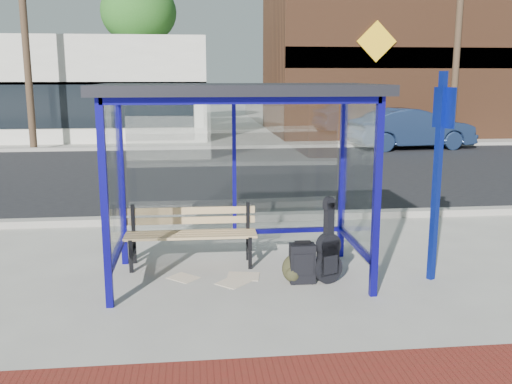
{
  "coord_description": "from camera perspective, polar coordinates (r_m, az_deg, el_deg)",
  "views": [
    {
      "loc": [
        -0.54,
        -6.83,
        2.52
      ],
      "look_at": [
        0.24,
        0.2,
        1.07
      ],
      "focal_mm": 40.0,
      "sensor_mm": 36.0,
      "label": 1
    }
  ],
  "objects": [
    {
      "name": "bus_shelter",
      "position": [
        6.94,
        -1.83,
        7.87
      ],
      "size": [
        3.3,
        1.8,
        2.42
      ],
      "color": "#0F0B7D",
      "rests_on": "ground"
    },
    {
      "name": "curb_near",
      "position": [
        10.05,
        -3.03,
        -2.61
      ],
      "size": [
        60.0,
        0.25,
        0.12
      ],
      "primitive_type": "cube",
      "color": "gray",
      "rests_on": "ground"
    },
    {
      "name": "suitcase",
      "position": [
        7.09,
        4.64,
        -7.13
      ],
      "size": [
        0.31,
        0.21,
        0.54
      ],
      "rotation": [
        0.0,
        0.0,
        -0.01
      ],
      "color": "black",
      "rests_on": "ground"
    },
    {
      "name": "far_sidewalk",
      "position": [
        21.98,
        -4.88,
        4.94
      ],
      "size": [
        60.0,
        4.0,
        0.01
      ],
      "primitive_type": "cube",
      "color": "#B2ADA0",
      "rests_on": "ground"
    },
    {
      "name": "guitar_bag",
      "position": [
        7.08,
        7.22,
        -6.14
      ],
      "size": [
        0.39,
        0.24,
        1.02
      ],
      "rotation": [
        0.0,
        0.0,
        0.39
      ],
      "color": "black",
      "rests_on": "ground"
    },
    {
      "name": "curb_far",
      "position": [
        20.09,
        -4.74,
        4.49
      ],
      "size": [
        60.0,
        0.25,
        0.12
      ],
      "primitive_type": "cube",
      "color": "gray",
      "rests_on": "ground"
    },
    {
      "name": "newspaper_c",
      "position": [
        7.36,
        -1.28,
        -8.43
      ],
      "size": [
        0.46,
        0.39,
        0.01
      ],
      "primitive_type": "cube",
      "rotation": [
        0.0,
        0.0,
        -0.17
      ],
      "color": "white",
      "rests_on": "ground"
    },
    {
      "name": "tree_mid",
      "position": [
        29.09,
        -11.66,
        17.11
      ],
      "size": [
        3.6,
        3.6,
        7.03
      ],
      "color": "#4C3826",
      "rests_on": "ground"
    },
    {
      "name": "storefront_brown",
      "position": [
        26.74,
        12.63,
        12.74
      ],
      "size": [
        10.0,
        7.08,
        6.4
      ],
      "color": "#59331E",
      "rests_on": "ground"
    },
    {
      "name": "bench",
      "position": [
        7.72,
        -6.52,
        -3.92
      ],
      "size": [
        1.75,
        0.46,
        0.82
      ],
      "rotation": [
        0.0,
        0.0,
        -0.02
      ],
      "color": "black",
      "rests_on": "ground"
    },
    {
      "name": "newspaper_a",
      "position": [
        7.36,
        -7.27,
        -8.51
      ],
      "size": [
        0.44,
        0.44,
        0.01
      ],
      "primitive_type": "cube",
      "rotation": [
        0.0,
        0.0,
        -0.74
      ],
      "color": "white",
      "rests_on": "ground"
    },
    {
      "name": "tree_right",
      "position": [
        31.78,
        18.71,
        16.26
      ],
      "size": [
        3.6,
        3.6,
        7.03
      ],
      "color": "#4C3826",
      "rests_on": "ground"
    },
    {
      "name": "utility_pole_east",
      "position": [
        22.43,
        19.57,
        14.97
      ],
      "size": [
        1.6,
        0.24,
        8.0
      ],
      "color": "#4C3826",
      "rests_on": "ground"
    },
    {
      "name": "parked_car",
      "position": [
        20.75,
        15.33,
        6.13
      ],
      "size": [
        4.41,
        1.93,
        1.41
      ],
      "primitive_type": "imported",
      "rotation": [
        0.0,
        0.0,
        1.68
      ],
      "color": "#1A2A4A",
      "rests_on": "ground"
    },
    {
      "name": "street_asphalt",
      "position": [
        15.05,
        -4.17,
        1.9
      ],
      "size": [
        60.0,
        10.0,
        0.0
      ],
      "primitive_type": "cube",
      "color": "black",
      "rests_on": "ground"
    },
    {
      "name": "backpack",
      "position": [
        7.13,
        3.77,
        -7.71
      ],
      "size": [
        0.34,
        0.33,
        0.35
      ],
      "rotation": [
        0.0,
        0.0,
        -0.33
      ],
      "color": "#282816",
      "rests_on": "ground"
    },
    {
      "name": "fire_hydrant",
      "position": [
        23.35,
        20.46,
        5.5
      ],
      "size": [
        0.29,
        0.19,
        0.64
      ],
      "rotation": [
        0.0,
        0.0,
        0.15
      ],
      "color": "red",
      "rests_on": "ground"
    },
    {
      "name": "ground",
      "position": [
        7.3,
        -1.68,
        -8.61
      ],
      "size": [
        120.0,
        120.0,
        0.0
      ],
      "primitive_type": "plane",
      "color": "#B2ADA0",
      "rests_on": "ground"
    },
    {
      "name": "newspaper_b",
      "position": [
        7.17,
        -2.2,
        -8.98
      ],
      "size": [
        0.5,
        0.51,
        0.01
      ],
      "primitive_type": "cube",
      "rotation": [
        0.0,
        0.0,
        0.83
      ],
      "color": "white",
      "rests_on": "ground"
    },
    {
      "name": "utility_pole_west",
      "position": [
        21.02,
        -22.15,
        15.07
      ],
      "size": [
        1.6,
        0.24,
        8.0
      ],
      "color": "#4C3826",
      "rests_on": "ground"
    },
    {
      "name": "sign_post",
      "position": [
        7.26,
        17.76,
        2.52
      ],
      "size": [
        0.17,
        0.3,
        2.57
      ],
      "rotation": [
        0.0,
        0.0,
        0.44
      ],
      "color": "navy",
      "rests_on": "ground"
    }
  ]
}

